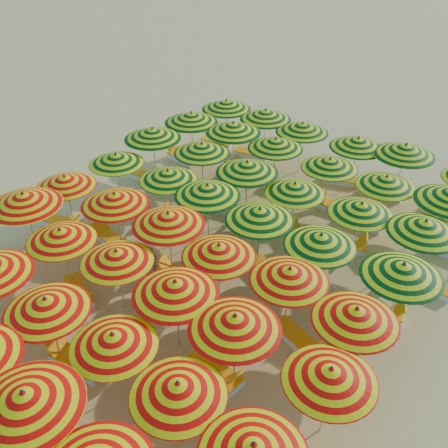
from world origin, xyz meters
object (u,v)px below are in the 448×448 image
at_px(umbrella_30, 153,134).
at_px(lounger_13, 184,220).
at_px(lounger_10, 183,275).
at_px(lounger_20, 342,246).
at_px(lounger_7, 216,371).
at_px(umbrella_45, 358,143).
at_px(umbrella_33, 295,188).
at_px(umbrella_35, 425,227).
at_px(lounger_32, 445,210).
at_px(lounger_16, 375,312).
at_px(lounger_29, 253,154).
at_px(umbrella_40, 386,181).
at_px(umbrella_44, 302,128).
at_px(umbrella_25, 168,175).
at_px(lounger_21, 425,283).
at_px(umbrella_36, 191,118).
at_px(umbrella_34, 361,208).
at_px(lounger_23, 241,175).
at_px(umbrella_28, 321,240).
at_px(lounger_18, 235,210).
at_px(lounger_14, 269,271).
at_px(umbrella_20, 168,219).
at_px(umbrella_39, 330,163).
at_px(lounger_15, 300,280).
at_px(umbrella_26, 207,190).
at_px(umbrella_46, 405,150).
at_px(lounger_24, 285,189).
at_px(lounger_17, 146,176).
at_px(umbrella_32, 247,167).
at_px(umbrella_37, 233,128).
at_px(umbrella_22, 290,274).
at_px(umbrella_12, 24,199).
at_px(lounger_30, 340,180).
at_px(umbrella_38, 276,143).
at_px(lounger_31, 381,192).
at_px(lounger_19, 301,237).
at_px(lounger_4, 76,362).
at_px(lounger_8, 61,222).
at_px(umbrella_17, 330,375).
at_px(umbrella_9, 113,340).
at_px(umbrella_27, 260,214).
at_px(umbrella_24, 116,159).
at_px(lounger_26, 364,221).
at_px(umbrella_42, 226,105).

distance_m(umbrella_30, lounger_13, 4.25).
relative_size(lounger_10, lounger_20, 1.00).
bearing_deg(lounger_7, umbrella_45, 104.11).
bearing_deg(umbrella_33, umbrella_35, 2.36).
bearing_deg(lounger_7, lounger_32, 85.19).
xyz_separation_m(lounger_16, lounger_29, (-9.20, 6.73, 0.00)).
height_order(umbrella_40, umbrella_45, umbrella_45).
distance_m(umbrella_44, lounger_10, 9.25).
bearing_deg(umbrella_40, lounger_16, -67.80).
xyz_separation_m(umbrella_25, lounger_21, (9.38, 2.16, -1.92)).
bearing_deg(umbrella_36, umbrella_34, -12.73).
xyz_separation_m(umbrella_35, lounger_23, (-8.70, 2.32, -2.03)).
bearing_deg(lounger_16, lounger_32, 70.53).
relative_size(umbrella_28, lounger_18, 1.60).
relative_size(umbrella_25, lounger_14, 1.33).
xyz_separation_m(umbrella_20, umbrella_39, (2.25, 6.84, -0.14)).
bearing_deg(umbrella_25, lounger_15, -1.90).
bearing_deg(umbrella_20, umbrella_26, 93.83).
bearing_deg(umbrella_45, lounger_20, -68.52).
xyz_separation_m(umbrella_46, lounger_24, (-4.01, -2.33, -2.16)).
relative_size(lounger_10, lounger_17, 1.02).
bearing_deg(umbrella_32, umbrella_37, 134.60).
xyz_separation_m(umbrella_25, lounger_18, (1.70, 1.98, -1.92)).
height_order(umbrella_22, umbrella_36, umbrella_36).
distance_m(umbrella_25, lounger_7, 8.00).
bearing_deg(umbrella_20, umbrella_30, 138.20).
height_order(umbrella_12, lounger_7, umbrella_12).
distance_m(lounger_23, lounger_30, 4.45).
xyz_separation_m(umbrella_26, umbrella_32, (0.17, 2.20, 0.04)).
relative_size(umbrella_26, lounger_20, 1.71).
bearing_deg(umbrella_38, umbrella_37, 179.78).
distance_m(umbrella_25, lounger_15, 6.28).
height_order(umbrella_39, lounger_13, umbrella_39).
bearing_deg(lounger_31, lounger_19, 70.14).
xyz_separation_m(umbrella_46, lounger_14, (-1.56, -7.40, -2.16)).
xyz_separation_m(lounger_4, lounger_8, (-5.95, 4.12, 0.00)).
bearing_deg(lounger_16, umbrella_33, 133.25).
distance_m(lounger_21, lounger_23, 9.52).
bearing_deg(umbrella_17, umbrella_40, 104.76).
distance_m(umbrella_34, lounger_4, 10.20).
bearing_deg(umbrella_9, umbrella_27, 91.34).
distance_m(umbrella_17, umbrella_39, 10.26).
relative_size(lounger_19, lounger_21, 1.04).
relative_size(umbrella_24, lounger_26, 1.64).
height_order(umbrella_34, umbrella_39, umbrella_39).
distance_m(umbrella_42, lounger_23, 3.90).
relative_size(lounger_20, lounger_29, 1.01).
relative_size(umbrella_9, lounger_31, 1.30).
bearing_deg(umbrella_27, lounger_8, -161.13).
height_order(umbrella_28, lounger_26, umbrella_28).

